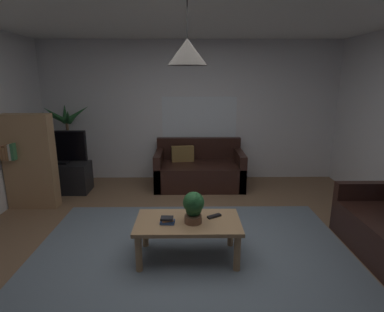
{
  "coord_description": "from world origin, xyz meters",
  "views": [
    {
      "loc": [
        -0.04,
        -3.0,
        1.89
      ],
      "look_at": [
        0.0,
        0.3,
        1.05
      ],
      "focal_mm": 28.77,
      "sensor_mm": 36.0,
      "label": 1
    }
  ],
  "objects_px": {
    "coffee_table": "(188,227)",
    "potted_plant_on_table": "(193,205)",
    "remote_on_table_0": "(214,216)",
    "bookshelf_corner": "(30,162)",
    "book_on_table_0": "(167,222)",
    "tv": "(59,147)",
    "potted_palm_corner": "(69,147)",
    "book_on_table_2": "(167,218)",
    "book_on_table_1": "(167,219)",
    "couch_under_window": "(199,171)",
    "tv_stand": "(63,178)",
    "pendant_lamp": "(187,52)"
  },
  "relations": [
    {
      "from": "coffee_table",
      "to": "potted_plant_on_table",
      "type": "xyz_separation_m",
      "value": [
        0.05,
        -0.04,
        0.26
      ]
    },
    {
      "from": "remote_on_table_0",
      "to": "potted_plant_on_table",
      "type": "height_order",
      "value": "potted_plant_on_table"
    },
    {
      "from": "bookshelf_corner",
      "to": "coffee_table",
      "type": "bearing_deg",
      "value": -31.0
    },
    {
      "from": "book_on_table_0",
      "to": "tv",
      "type": "xyz_separation_m",
      "value": [
        -1.92,
        2.05,
        0.34
      ]
    },
    {
      "from": "bookshelf_corner",
      "to": "tv",
      "type": "bearing_deg",
      "value": 72.98
    },
    {
      "from": "potted_palm_corner",
      "to": "book_on_table_0",
      "type": "bearing_deg",
      "value": -52.52
    },
    {
      "from": "book_on_table_2",
      "to": "tv",
      "type": "distance_m",
      "value": 2.83
    },
    {
      "from": "book_on_table_1",
      "to": "couch_under_window",
      "type": "bearing_deg",
      "value": 80.12
    },
    {
      "from": "potted_palm_corner",
      "to": "bookshelf_corner",
      "type": "height_order",
      "value": "potted_palm_corner"
    },
    {
      "from": "tv_stand",
      "to": "tv",
      "type": "relative_size",
      "value": 0.99
    },
    {
      "from": "book_on_table_1",
      "to": "book_on_table_0",
      "type": "bearing_deg",
      "value": -80.62
    },
    {
      "from": "book_on_table_2",
      "to": "remote_on_table_0",
      "type": "bearing_deg",
      "value": 16.2
    },
    {
      "from": "coffee_table",
      "to": "potted_plant_on_table",
      "type": "relative_size",
      "value": 3.26
    },
    {
      "from": "bookshelf_corner",
      "to": "couch_under_window",
      "type": "bearing_deg",
      "value": 19.67
    },
    {
      "from": "potted_plant_on_table",
      "to": "bookshelf_corner",
      "type": "bearing_deg",
      "value": 148.84
    },
    {
      "from": "book_on_table_1",
      "to": "remote_on_table_0",
      "type": "distance_m",
      "value": 0.51
    },
    {
      "from": "coffee_table",
      "to": "potted_plant_on_table",
      "type": "height_order",
      "value": "potted_plant_on_table"
    },
    {
      "from": "tv",
      "to": "book_on_table_2",
      "type": "bearing_deg",
      "value": -47.1
    },
    {
      "from": "book_on_table_0",
      "to": "remote_on_table_0",
      "type": "relative_size",
      "value": 0.91
    },
    {
      "from": "couch_under_window",
      "to": "remote_on_table_0",
      "type": "bearing_deg",
      "value": -87.67
    },
    {
      "from": "tv_stand",
      "to": "bookshelf_corner",
      "type": "distance_m",
      "value": 0.8
    },
    {
      "from": "book_on_table_2",
      "to": "remote_on_table_0",
      "type": "height_order",
      "value": "book_on_table_2"
    },
    {
      "from": "couch_under_window",
      "to": "tv",
      "type": "height_order",
      "value": "tv"
    },
    {
      "from": "tv",
      "to": "bookshelf_corner",
      "type": "bearing_deg",
      "value": -107.02
    },
    {
      "from": "couch_under_window",
      "to": "remote_on_table_0",
      "type": "xyz_separation_m",
      "value": [
        0.09,
        -2.21,
        0.17
      ]
    },
    {
      "from": "pendant_lamp",
      "to": "tv",
      "type": "bearing_deg",
      "value": 136.86
    },
    {
      "from": "couch_under_window",
      "to": "tv_stand",
      "type": "bearing_deg",
      "value": -173.36
    },
    {
      "from": "book_on_table_2",
      "to": "pendant_lamp",
      "type": "xyz_separation_m",
      "value": [
        0.22,
        0.06,
        1.63
      ]
    },
    {
      "from": "potted_plant_on_table",
      "to": "book_on_table_1",
      "type": "bearing_deg",
      "value": -178.91
    },
    {
      "from": "tv",
      "to": "couch_under_window",
      "type": "bearing_deg",
      "value": 7.16
    },
    {
      "from": "book_on_table_1",
      "to": "book_on_table_2",
      "type": "height_order",
      "value": "book_on_table_2"
    },
    {
      "from": "coffee_table",
      "to": "tv",
      "type": "height_order",
      "value": "tv"
    },
    {
      "from": "tv_stand",
      "to": "tv",
      "type": "distance_m",
      "value": 0.54
    },
    {
      "from": "potted_plant_on_table",
      "to": "book_on_table_0",
      "type": "bearing_deg",
      "value": -177.01
    },
    {
      "from": "tv_stand",
      "to": "bookshelf_corner",
      "type": "bearing_deg",
      "value": -106.46
    },
    {
      "from": "tv_stand",
      "to": "potted_palm_corner",
      "type": "relative_size",
      "value": 0.61
    },
    {
      "from": "couch_under_window",
      "to": "book_on_table_1",
      "type": "bearing_deg",
      "value": -99.88
    },
    {
      "from": "book_on_table_2",
      "to": "potted_palm_corner",
      "type": "height_order",
      "value": "potted_palm_corner"
    },
    {
      "from": "tv_stand",
      "to": "couch_under_window",
      "type": "bearing_deg",
      "value": 6.64
    },
    {
      "from": "coffee_table",
      "to": "book_on_table_0",
      "type": "bearing_deg",
      "value": -165.28
    },
    {
      "from": "book_on_table_1",
      "to": "book_on_table_2",
      "type": "xyz_separation_m",
      "value": [
        -0.0,
        -0.02,
        0.02
      ]
    },
    {
      "from": "tv_stand",
      "to": "tv",
      "type": "xyz_separation_m",
      "value": [
        0.0,
        -0.02,
        0.54
      ]
    },
    {
      "from": "tv_stand",
      "to": "pendant_lamp",
      "type": "xyz_separation_m",
      "value": [
        2.13,
        -2.02,
        1.87
      ]
    },
    {
      "from": "couch_under_window",
      "to": "book_on_table_2",
      "type": "height_order",
      "value": "couch_under_window"
    },
    {
      "from": "book_on_table_0",
      "to": "bookshelf_corner",
      "type": "bearing_deg",
      "value": 145.48
    },
    {
      "from": "couch_under_window",
      "to": "book_on_table_2",
      "type": "bearing_deg",
      "value": -99.89
    },
    {
      "from": "remote_on_table_0",
      "to": "potted_palm_corner",
      "type": "bearing_deg",
      "value": 14.98
    },
    {
      "from": "couch_under_window",
      "to": "coffee_table",
      "type": "xyz_separation_m",
      "value": [
        -0.19,
        -2.29,
        0.09
      ]
    },
    {
      "from": "potted_plant_on_table",
      "to": "potted_palm_corner",
      "type": "bearing_deg",
      "value": 131.25
    },
    {
      "from": "book_on_table_2",
      "to": "book_on_table_1",
      "type": "bearing_deg",
      "value": 78.66
    }
  ]
}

